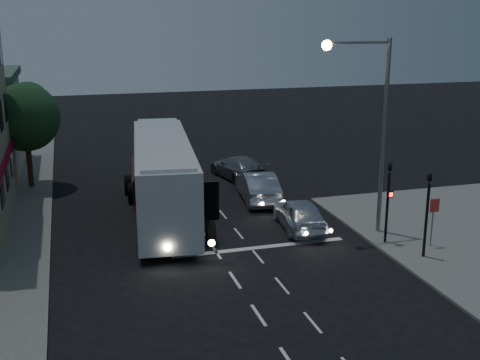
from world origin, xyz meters
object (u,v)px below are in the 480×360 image
object	(u,v)px
tour_bus	(163,175)
traffic_signal_side	(428,205)
streetlight	(372,115)
regulatory_sign	(433,214)
car_suv	(300,214)
car_sedan_a	(258,186)
car_sedan_b	(238,167)
traffic_signal_main	(388,193)
street_tree	(25,114)

from	to	relation	value
tour_bus	traffic_signal_side	distance (m)	13.13
tour_bus	streetlight	bearing A→B (deg)	-25.70
traffic_signal_side	regulatory_sign	world-z (taller)	traffic_signal_side
regulatory_sign	car_suv	bearing A→B (deg)	139.24
car_sedan_a	car_sedan_b	world-z (taller)	car_sedan_a
regulatory_sign	streetlight	size ratio (longest dim) A/B	0.24
car_sedan_b	regulatory_sign	bearing A→B (deg)	97.80
car_suv	car_sedan_b	world-z (taller)	car_suv
car_sedan_a	traffic_signal_main	distance (m)	8.92
traffic_signal_side	car_sedan_b	bearing A→B (deg)	104.77
traffic_signal_main	traffic_signal_side	xyz separation A→B (m)	(0.70, -1.98, 0.00)
traffic_signal_side	street_tree	distance (m)	23.24
traffic_signal_main	streetlight	world-z (taller)	streetlight
traffic_signal_main	traffic_signal_side	size ratio (longest dim) A/B	1.00
traffic_signal_main	tour_bus	bearing A→B (deg)	142.34
car_suv	street_tree	bearing A→B (deg)	-35.28
car_sedan_b	street_tree	bearing A→B (deg)	-17.65
car_sedan_b	streetlight	bearing A→B (deg)	92.82
streetlight	traffic_signal_main	bearing A→B (deg)	-79.80
traffic_signal_main	regulatory_sign	xyz separation A→B (m)	(1.70, -1.01, -0.82)
car_sedan_a	streetlight	xyz separation A→B (m)	(3.24, -6.63, 4.90)
tour_bus	streetlight	world-z (taller)	streetlight
traffic_signal_main	car_suv	bearing A→B (deg)	134.64
car_sedan_a	streetlight	bearing A→B (deg)	122.76
car_sedan_a	car_sedan_b	distance (m)	4.89
tour_bus	traffic_signal_main	bearing A→B (deg)	-31.10
car_sedan_a	regulatory_sign	size ratio (longest dim) A/B	2.29
car_suv	regulatory_sign	xyz separation A→B (m)	(4.68, -4.04, 0.83)
streetlight	street_tree	world-z (taller)	streetlight
traffic_signal_side	traffic_signal_main	bearing A→B (deg)	109.49
tour_bus	car_sedan_b	xyz separation A→B (m)	(5.73, 6.02, -1.46)
car_suv	car_sedan_b	xyz separation A→B (m)	(-0.25, 9.91, -0.04)
car_sedan_b	streetlight	size ratio (longest dim) A/B	0.56
car_suv	car_sedan_b	distance (m)	9.91
streetlight	street_tree	distance (m)	20.19
streetlight	tour_bus	bearing A→B (deg)	147.75
car_sedan_a	regulatory_sign	bearing A→B (deg)	126.53
traffic_signal_side	car_suv	bearing A→B (deg)	126.38
streetlight	regulatory_sign	bearing A→B (deg)	-51.25
tour_bus	regulatory_sign	bearing A→B (deg)	-30.09
car_sedan_a	car_sedan_b	size ratio (longest dim) A/B	1.01
tour_bus	traffic_signal_main	xyz separation A→B (m)	(8.96, -6.91, 0.23)
tour_bus	car_suv	distance (m)	7.27
traffic_signal_side	regulatory_sign	xyz separation A→B (m)	(1.00, 0.96, -0.82)
traffic_signal_main	regulatory_sign	world-z (taller)	traffic_signal_main
car_sedan_a	traffic_signal_main	size ratio (longest dim) A/B	1.23
car_sedan_b	tour_bus	bearing A→B (deg)	34.74
car_sedan_b	traffic_signal_side	bearing A→B (deg)	93.09
regulatory_sign	tour_bus	bearing A→B (deg)	143.35
car_sedan_b	streetlight	world-z (taller)	streetlight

